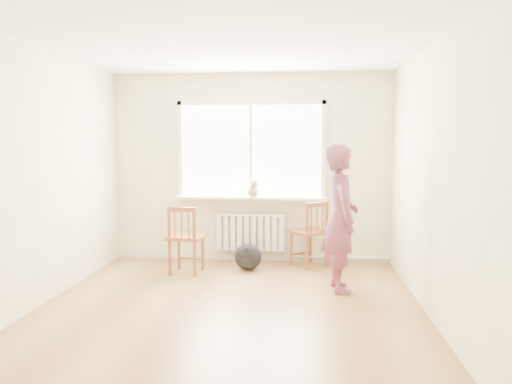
% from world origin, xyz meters
% --- Properties ---
extents(floor, '(4.50, 4.50, 0.00)m').
position_xyz_m(floor, '(0.00, 0.00, 0.00)').
color(floor, olive).
rests_on(floor, ground).
extents(ceiling, '(4.50, 4.50, 0.00)m').
position_xyz_m(ceiling, '(0.00, 0.00, 2.70)').
color(ceiling, white).
rests_on(ceiling, back_wall).
extents(back_wall, '(4.00, 0.01, 2.70)m').
position_xyz_m(back_wall, '(0.00, 2.25, 1.35)').
color(back_wall, '#F0E8C0').
rests_on(back_wall, ground).
extents(window, '(2.12, 0.05, 1.42)m').
position_xyz_m(window, '(0.00, 2.22, 1.66)').
color(window, white).
rests_on(window, back_wall).
extents(windowsill, '(2.15, 0.22, 0.04)m').
position_xyz_m(windowsill, '(0.00, 2.14, 0.93)').
color(windowsill, white).
rests_on(windowsill, back_wall).
extents(radiator, '(1.00, 0.12, 0.55)m').
position_xyz_m(radiator, '(0.00, 2.16, 0.44)').
color(radiator, white).
rests_on(radiator, back_wall).
extents(heating_pipe, '(1.40, 0.04, 0.04)m').
position_xyz_m(heating_pipe, '(1.25, 2.19, 0.08)').
color(heating_pipe, silver).
rests_on(heating_pipe, back_wall).
extents(baseboard, '(4.00, 0.03, 0.08)m').
position_xyz_m(baseboard, '(0.00, 2.23, 0.04)').
color(baseboard, beige).
rests_on(baseboard, ground).
extents(chair_left, '(0.49, 0.47, 0.90)m').
position_xyz_m(chair_left, '(-0.78, 1.41, 0.45)').
color(chair_left, brown).
rests_on(chair_left, floor).
extents(chair_right, '(0.62, 0.62, 0.92)m').
position_xyz_m(chair_right, '(0.86, 1.91, 0.46)').
color(chair_right, brown).
rests_on(chair_right, floor).
extents(person, '(0.50, 0.68, 1.70)m').
position_xyz_m(person, '(1.18, 0.86, 0.85)').
color(person, '#BD3F73').
rests_on(person, floor).
extents(cat, '(0.24, 0.41, 0.28)m').
position_xyz_m(cat, '(0.05, 2.05, 1.06)').
color(cat, '#CDBC8B').
rests_on(cat, windowsill).
extents(backpack, '(0.44, 0.39, 0.36)m').
position_xyz_m(backpack, '(0.02, 1.67, 0.18)').
color(backpack, black).
rests_on(backpack, floor).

